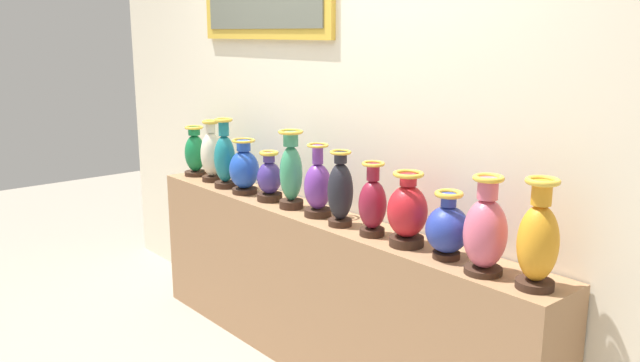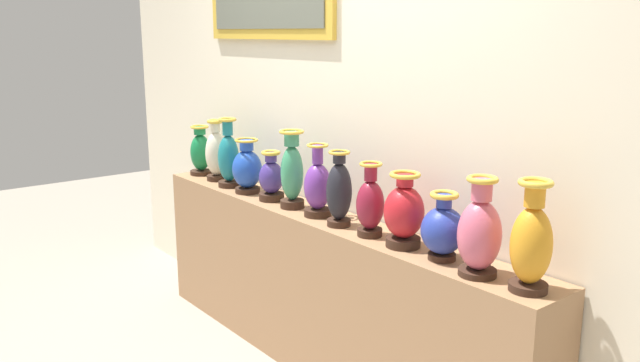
{
  "view_description": "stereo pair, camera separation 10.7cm",
  "coord_description": "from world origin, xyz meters",
  "px_view_note": "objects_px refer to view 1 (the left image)",
  "views": [
    {
      "loc": [
        2.49,
        -2.11,
        1.8
      ],
      "look_at": [
        0.0,
        0.0,
        1.05
      ],
      "focal_mm": 36.49,
      "sensor_mm": 36.0,
      "label": 1
    },
    {
      "loc": [
        2.56,
        -2.03,
        1.8
      ],
      "look_at": [
        0.0,
        0.0,
        1.05
      ],
      "focal_mm": 36.49,
      "sensor_mm": 36.0,
      "label": 2
    }
  ],
  "objects_px": {
    "vase_rose": "(485,231)",
    "vase_ivory": "(212,154)",
    "vase_cobalt": "(447,228)",
    "vase_teal": "(225,158)",
    "vase_violet": "(318,187)",
    "vase_onyx": "(340,191)",
    "vase_crimson": "(407,212)",
    "vase_burgundy": "(373,204)",
    "vase_amber": "(538,241)",
    "vase_indigo": "(269,179)",
    "vase_emerald": "(195,153)",
    "vase_jade": "(291,172)",
    "vase_sapphire": "(244,169)"
  },
  "relations": [
    {
      "from": "vase_emerald",
      "to": "vase_ivory",
      "type": "xyz_separation_m",
      "value": [
        0.22,
        -0.0,
        0.02
      ]
    },
    {
      "from": "vase_indigo",
      "to": "vase_onyx",
      "type": "relative_size",
      "value": 0.76
    },
    {
      "from": "vase_emerald",
      "to": "vase_teal",
      "type": "relative_size",
      "value": 0.77
    },
    {
      "from": "vase_ivory",
      "to": "vase_amber",
      "type": "relative_size",
      "value": 0.93
    },
    {
      "from": "vase_emerald",
      "to": "vase_crimson",
      "type": "xyz_separation_m",
      "value": [
        1.9,
        -0.02,
        0.01
      ]
    },
    {
      "from": "vase_rose",
      "to": "vase_ivory",
      "type": "bearing_deg",
      "value": 178.9
    },
    {
      "from": "vase_cobalt",
      "to": "vase_rose",
      "type": "distance_m",
      "value": 0.21
    },
    {
      "from": "vase_sapphire",
      "to": "vase_violet",
      "type": "bearing_deg",
      "value": 1.37
    },
    {
      "from": "vase_emerald",
      "to": "vase_teal",
      "type": "xyz_separation_m",
      "value": [
        0.42,
        -0.03,
        0.03
      ]
    },
    {
      "from": "vase_teal",
      "to": "vase_amber",
      "type": "bearing_deg",
      "value": 0.23
    },
    {
      "from": "vase_cobalt",
      "to": "vase_jade",
      "type": "bearing_deg",
      "value": -179.77
    },
    {
      "from": "vase_violet",
      "to": "vase_rose",
      "type": "height_order",
      "value": "vase_rose"
    },
    {
      "from": "vase_indigo",
      "to": "vase_onyx",
      "type": "bearing_deg",
      "value": -2.15
    },
    {
      "from": "vase_indigo",
      "to": "vase_crimson",
      "type": "relative_size",
      "value": 0.84
    },
    {
      "from": "vase_teal",
      "to": "vase_violet",
      "type": "bearing_deg",
      "value": 1.39
    },
    {
      "from": "vase_ivory",
      "to": "vase_cobalt",
      "type": "bearing_deg",
      "value": -0.35
    },
    {
      "from": "vase_amber",
      "to": "vase_jade",
      "type": "bearing_deg",
      "value": 179.8
    },
    {
      "from": "vase_ivory",
      "to": "vase_rose",
      "type": "distance_m",
      "value": 2.11
    },
    {
      "from": "vase_amber",
      "to": "vase_onyx",
      "type": "bearing_deg",
      "value": -179.24
    },
    {
      "from": "vase_emerald",
      "to": "vase_indigo",
      "type": "distance_m",
      "value": 0.86
    },
    {
      "from": "vase_burgundy",
      "to": "vase_jade",
      "type": "bearing_deg",
      "value": 179.02
    },
    {
      "from": "vase_ivory",
      "to": "vase_violet",
      "type": "bearing_deg",
      "value": -0.47
    },
    {
      "from": "vase_ivory",
      "to": "vase_sapphire",
      "type": "xyz_separation_m",
      "value": [
        0.41,
        -0.02,
        -0.03
      ]
    },
    {
      "from": "vase_indigo",
      "to": "vase_teal",
      "type": "bearing_deg",
      "value": -177.69
    },
    {
      "from": "vase_cobalt",
      "to": "vase_indigo",
      "type": "bearing_deg",
      "value": -179.99
    },
    {
      "from": "vase_teal",
      "to": "vase_onyx",
      "type": "xyz_separation_m",
      "value": [
        1.06,
        -0.01,
        -0.01
      ]
    },
    {
      "from": "vase_crimson",
      "to": "vase_teal",
      "type": "bearing_deg",
      "value": -179.48
    },
    {
      "from": "vase_indigo",
      "to": "vase_jade",
      "type": "distance_m",
      "value": 0.22
    },
    {
      "from": "vase_onyx",
      "to": "vase_indigo",
      "type": "bearing_deg",
      "value": 177.85
    },
    {
      "from": "vase_emerald",
      "to": "vase_ivory",
      "type": "height_order",
      "value": "vase_ivory"
    },
    {
      "from": "vase_amber",
      "to": "vase_crimson",
      "type": "bearing_deg",
      "value": 179.56
    },
    {
      "from": "vase_onyx",
      "to": "vase_crimson",
      "type": "distance_m",
      "value": 0.42
    },
    {
      "from": "vase_ivory",
      "to": "vase_teal",
      "type": "relative_size",
      "value": 0.92
    },
    {
      "from": "vase_teal",
      "to": "vase_cobalt",
      "type": "height_order",
      "value": "vase_teal"
    },
    {
      "from": "vase_crimson",
      "to": "vase_cobalt",
      "type": "distance_m",
      "value": 0.22
    },
    {
      "from": "vase_emerald",
      "to": "vase_sapphire",
      "type": "xyz_separation_m",
      "value": [
        0.62,
        -0.03,
        -0.0
      ]
    },
    {
      "from": "vase_sapphire",
      "to": "vase_jade",
      "type": "distance_m",
      "value": 0.44
    },
    {
      "from": "vase_violet",
      "to": "vase_amber",
      "type": "bearing_deg",
      "value": -0.55
    },
    {
      "from": "vase_indigo",
      "to": "vase_violet",
      "type": "xyz_separation_m",
      "value": [
        0.42,
        0.0,
        0.03
      ]
    },
    {
      "from": "vase_emerald",
      "to": "vase_amber",
      "type": "relative_size",
      "value": 0.78
    },
    {
      "from": "vase_ivory",
      "to": "vase_crimson",
      "type": "xyz_separation_m",
      "value": [
        1.68,
        -0.02,
        -0.02
      ]
    },
    {
      "from": "vase_indigo",
      "to": "vase_burgundy",
      "type": "xyz_separation_m",
      "value": [
        0.84,
        -0.01,
        0.03
      ]
    },
    {
      "from": "vase_emerald",
      "to": "vase_rose",
      "type": "relative_size",
      "value": 0.83
    },
    {
      "from": "vase_cobalt",
      "to": "vase_rose",
      "type": "relative_size",
      "value": 0.73
    },
    {
      "from": "vase_burgundy",
      "to": "vase_rose",
      "type": "bearing_deg",
      "value": -1.23
    },
    {
      "from": "vase_sapphire",
      "to": "vase_violet",
      "type": "xyz_separation_m",
      "value": [
        0.65,
        0.02,
        0.01
      ]
    },
    {
      "from": "vase_crimson",
      "to": "vase_amber",
      "type": "relative_size",
      "value": 0.8
    },
    {
      "from": "vase_crimson",
      "to": "vase_ivory",
      "type": "bearing_deg",
      "value": 179.46
    },
    {
      "from": "vase_teal",
      "to": "vase_crimson",
      "type": "distance_m",
      "value": 1.48
    },
    {
      "from": "vase_violet",
      "to": "vase_onyx",
      "type": "bearing_deg",
      "value": -7.43
    }
  ]
}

